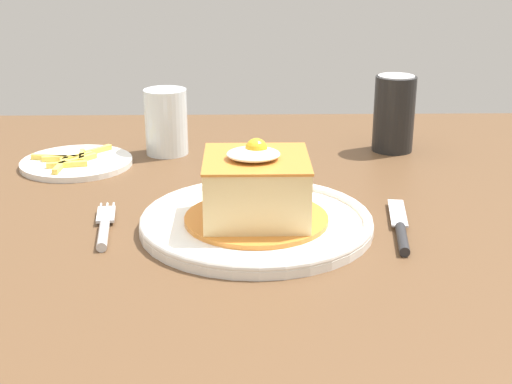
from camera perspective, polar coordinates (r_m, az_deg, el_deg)
dining_table at (r=0.96m, az=-4.55°, el=-6.52°), size 1.37×1.05×0.72m
main_plate at (r=0.87m, az=0.03°, el=-2.36°), size 0.28×0.28×0.02m
sandwich_meal at (r=0.86m, az=0.02°, el=0.16°), size 0.17×0.17×0.10m
fork at (r=0.88m, az=-11.91°, el=-2.79°), size 0.03×0.14×0.01m
knife at (r=0.87m, az=11.38°, el=-3.04°), size 0.04×0.17×0.01m
soda_can at (r=1.20m, az=10.85°, el=6.10°), size 0.07×0.07×0.12m
drinking_glass at (r=1.17m, az=-7.09°, el=5.18°), size 0.07×0.07×0.10m
side_plate_fries at (r=1.14m, az=-14.02°, el=2.29°), size 0.17×0.17×0.02m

